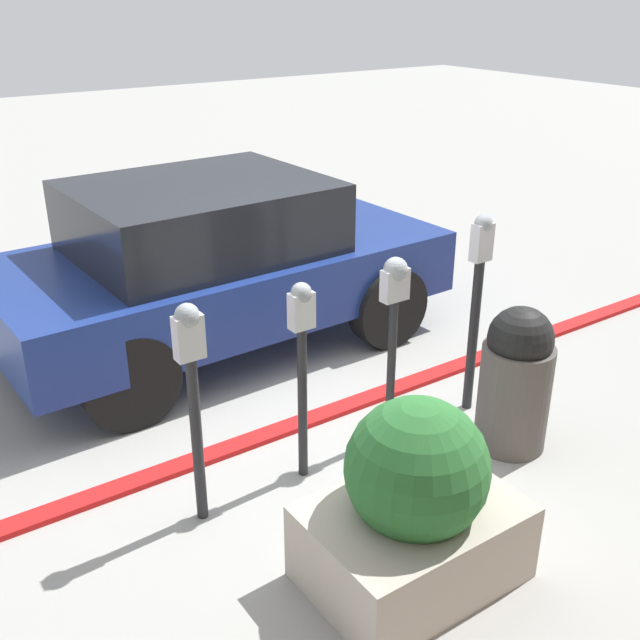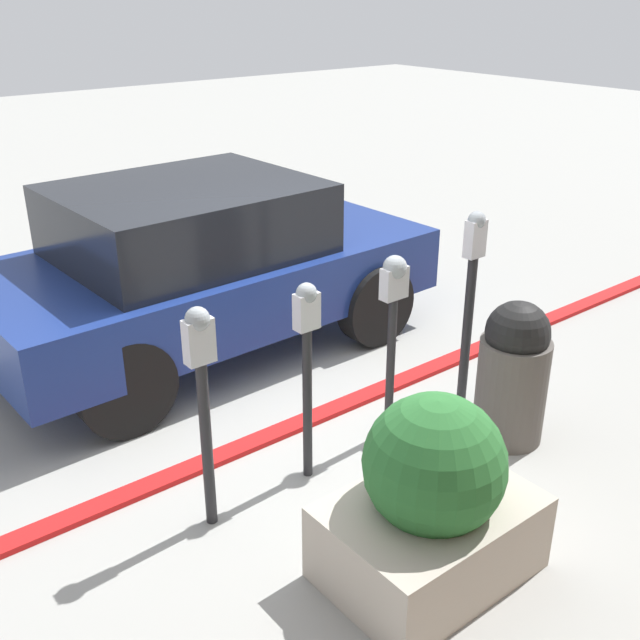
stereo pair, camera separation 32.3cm
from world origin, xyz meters
name	(u,v)px [view 2 (the right image)]	position (x,y,z in m)	size (l,w,h in m)	color
ground_plane	(309,429)	(0.00, 0.00, 0.00)	(40.00, 40.00, 0.00)	#999993
curb_strip	(303,422)	(0.00, 0.08, 0.02)	(13.50, 0.16, 0.04)	red
parking_meter_nearest	(202,383)	(-1.11, -0.46, 0.97)	(0.17, 0.14, 1.44)	#232326
parking_meter_second	(307,349)	(-0.35, -0.44, 0.95)	(0.16, 0.13, 1.39)	#232326
parking_meter_middle	(393,306)	(0.42, -0.41, 1.02)	(0.19, 0.17, 1.39)	#232326
parking_meter_fourth	(471,286)	(1.19, -0.43, 0.99)	(0.15, 0.13, 1.56)	#232326
planter_box	(432,501)	(-0.38, -1.58, 0.48)	(1.15, 0.81, 1.10)	#B2A899
parked_car_front	(202,264)	(0.12, 1.67, 0.81)	(3.99, 2.01, 1.52)	navy
trash_bin	(513,372)	(1.07, -0.97, 0.53)	(0.50, 0.50, 1.06)	#514C47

